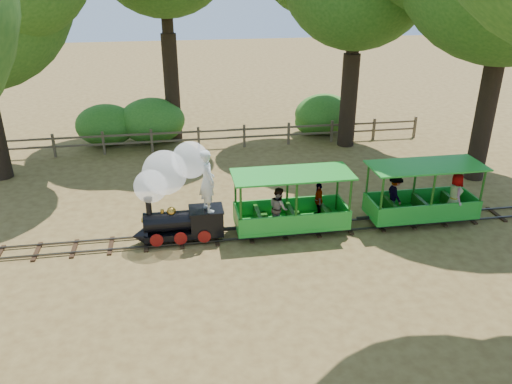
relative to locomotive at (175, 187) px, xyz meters
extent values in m
plane|color=olive|center=(2.08, -0.06, -1.70)|extent=(90.00, 90.00, 0.00)
cube|color=#3F3D3A|center=(2.08, -0.36, -1.62)|extent=(22.00, 0.05, 0.05)
cube|color=#3F3D3A|center=(2.08, 0.24, -1.62)|extent=(22.00, 0.05, 0.05)
cube|color=#382314|center=(2.08, -0.06, -1.67)|extent=(0.12, 1.00, 0.05)
cube|color=#382314|center=(-2.92, -0.06, -1.67)|extent=(0.12, 1.00, 0.05)
cube|color=#382314|center=(7.08, -0.06, -1.67)|extent=(0.12, 1.00, 0.05)
cube|color=black|center=(0.15, -0.06, -1.41)|extent=(2.25, 0.72, 0.18)
cylinder|color=black|center=(-0.20, -0.06, -1.04)|extent=(1.43, 0.57, 0.57)
cylinder|color=black|center=(-0.77, -0.06, -0.52)|extent=(0.16, 0.16, 0.45)
sphere|color=#B6822B|center=(-0.15, -0.06, -0.73)|extent=(0.27, 0.27, 0.27)
cylinder|color=#B6822B|center=(-0.41, -0.06, -0.71)|extent=(0.10, 0.10, 0.10)
cube|color=black|center=(0.82, -0.06, -1.04)|extent=(0.92, 0.72, 0.56)
cube|color=black|center=(0.82, -0.06, -0.74)|extent=(0.97, 0.78, 0.04)
cone|color=black|center=(-1.07, -0.06, -1.43)|extent=(0.46, 0.66, 0.66)
cylinder|color=#B6822B|center=(-0.95, -0.06, -0.93)|extent=(0.10, 0.14, 0.14)
cylinder|color=maroon|center=(-0.61, -0.43, -1.41)|extent=(0.37, 0.06, 0.37)
cylinder|color=maroon|center=(-0.61, 0.31, -1.41)|extent=(0.37, 0.06, 0.37)
cylinder|color=maroon|center=(0.05, -0.43, -1.41)|extent=(0.37, 0.06, 0.37)
cylinder|color=maroon|center=(0.05, 0.31, -1.41)|extent=(0.37, 0.06, 0.37)
cylinder|color=maroon|center=(0.72, -0.43, -1.41)|extent=(0.37, 0.06, 0.37)
cylinder|color=maroon|center=(0.72, 0.31, -1.41)|extent=(0.37, 0.06, 0.37)
sphere|color=white|center=(-0.67, -0.01, 0.06)|extent=(0.92, 0.92, 0.92)
sphere|color=white|center=(-0.26, 0.04, 0.42)|extent=(1.23, 1.23, 1.23)
sphere|color=white|center=(0.46, 0.09, 0.73)|extent=(1.02, 1.02, 1.02)
imported|color=silver|center=(0.88, -0.16, 0.18)|extent=(0.62, 0.76, 1.80)
cube|color=green|center=(3.32, -0.06, -1.38)|extent=(3.30, 1.26, 0.10)
cube|color=#195212|center=(3.32, -0.06, -1.50)|extent=(2.97, 0.49, 0.14)
cube|color=green|center=(3.32, -0.65, -1.09)|extent=(3.30, 0.06, 0.49)
cube|color=green|center=(3.32, 0.53, -1.09)|extent=(3.30, 0.06, 0.49)
cube|color=green|center=(3.32, -0.06, 0.17)|extent=(3.45, 1.41, 0.05)
cylinder|color=#195212|center=(1.74, -0.63, -0.61)|extent=(0.07, 0.07, 1.55)
cylinder|color=#195212|center=(1.74, 0.51, -0.61)|extent=(0.07, 0.07, 1.55)
cylinder|color=#195212|center=(4.89, -0.63, -0.61)|extent=(0.07, 0.07, 1.55)
cylinder|color=#195212|center=(4.89, 0.51, -0.61)|extent=(0.07, 0.07, 1.55)
cube|color=#195212|center=(2.32, -0.06, -1.14)|extent=(0.12, 1.07, 0.39)
cube|color=#195212|center=(3.32, -0.06, -1.14)|extent=(0.12, 1.07, 0.39)
cube|color=#195212|center=(4.31, -0.06, -1.14)|extent=(0.12, 1.07, 0.39)
cylinder|color=black|center=(2.26, -0.39, -1.46)|extent=(0.27, 0.06, 0.27)
cylinder|color=black|center=(2.26, 0.27, -1.46)|extent=(0.27, 0.06, 0.27)
cylinder|color=black|center=(4.37, -0.39, -1.46)|extent=(0.27, 0.06, 0.27)
cylinder|color=black|center=(4.37, 0.27, -1.46)|extent=(0.27, 0.06, 0.27)
imported|color=gray|center=(2.87, -0.37, -0.71)|extent=(0.58, 0.69, 1.25)
imported|color=gray|center=(4.19, 0.14, -0.79)|extent=(0.37, 0.67, 1.09)
cube|color=green|center=(7.41, -0.06, -1.38)|extent=(3.30, 1.26, 0.10)
cube|color=#195212|center=(7.41, -0.06, -1.50)|extent=(2.97, 0.49, 0.14)
cube|color=green|center=(7.41, -0.65, -1.09)|extent=(3.30, 0.06, 0.49)
cube|color=green|center=(7.41, 0.53, -1.09)|extent=(3.30, 0.06, 0.49)
cube|color=green|center=(7.41, -0.06, 0.17)|extent=(3.45, 1.41, 0.05)
cylinder|color=#195212|center=(5.84, -0.63, -0.61)|extent=(0.07, 0.07, 1.55)
cylinder|color=#195212|center=(5.84, 0.51, -0.61)|extent=(0.07, 0.07, 1.55)
cylinder|color=#195212|center=(8.99, -0.63, -0.61)|extent=(0.07, 0.07, 1.55)
cylinder|color=#195212|center=(8.99, 0.51, -0.61)|extent=(0.07, 0.07, 1.55)
cube|color=#195212|center=(6.42, -0.06, -1.14)|extent=(0.12, 1.07, 0.39)
cube|color=#195212|center=(7.41, -0.06, -1.14)|extent=(0.12, 1.07, 0.39)
cube|color=#195212|center=(8.40, -0.06, -1.14)|extent=(0.12, 1.07, 0.39)
cylinder|color=black|center=(6.36, -0.39, -1.46)|extent=(0.27, 0.06, 0.27)
cylinder|color=black|center=(6.36, 0.27, -1.46)|extent=(0.27, 0.06, 0.27)
cylinder|color=black|center=(8.47, -0.39, -1.46)|extent=(0.27, 0.06, 0.27)
cylinder|color=black|center=(8.47, 0.27, -1.46)|extent=(0.27, 0.06, 0.27)
imported|color=gray|center=(6.60, 0.11, -0.75)|extent=(0.44, 0.76, 1.17)
imported|color=gray|center=(8.28, -0.39, -0.68)|extent=(0.51, 0.70, 1.31)
cylinder|color=#2D2116|center=(0.08, 9.44, 0.66)|extent=(0.66, 0.66, 4.72)
cylinder|color=#2D2116|center=(7.58, 7.44, 0.30)|extent=(0.72, 0.72, 3.99)
cylinder|color=#2D2116|center=(7.58, 7.44, 3.43)|extent=(0.54, 0.54, 2.28)
cylinder|color=#2D2116|center=(11.08, 2.94, 0.48)|extent=(0.68, 0.68, 4.36)
cylinder|color=#2D2116|center=(11.08, 2.94, 3.91)|extent=(0.51, 0.51, 2.49)
cube|color=brown|center=(-6.92, 7.94, -1.20)|extent=(0.10, 0.10, 1.00)
cube|color=brown|center=(-4.92, 7.94, -1.20)|extent=(0.10, 0.10, 1.00)
cube|color=brown|center=(-2.92, 7.94, -1.20)|extent=(0.10, 0.10, 1.00)
cube|color=brown|center=(-0.92, 7.94, -1.20)|extent=(0.10, 0.10, 1.00)
cube|color=brown|center=(1.08, 7.94, -1.20)|extent=(0.10, 0.10, 1.00)
cube|color=brown|center=(3.08, 7.94, -1.20)|extent=(0.10, 0.10, 1.00)
cube|color=brown|center=(5.08, 7.94, -1.20)|extent=(0.10, 0.10, 1.00)
cube|color=brown|center=(7.08, 7.94, -1.20)|extent=(0.10, 0.10, 1.00)
cube|color=brown|center=(9.08, 7.94, -1.20)|extent=(0.10, 0.10, 1.00)
cube|color=brown|center=(11.08, 7.94, -1.20)|extent=(0.10, 0.10, 1.00)
cube|color=brown|center=(2.08, 7.94, -0.90)|extent=(18.00, 0.06, 0.08)
cube|color=brown|center=(2.08, 7.94, -1.25)|extent=(18.00, 0.06, 0.08)
ellipsoid|color=#2D6B1E|center=(-2.91, 9.24, -0.79)|extent=(2.63, 2.03, 1.82)
ellipsoid|color=#2D6B1E|center=(-0.90, 9.24, -0.69)|extent=(2.92, 2.25, 2.02)
ellipsoid|color=#2D6B1E|center=(6.58, 9.24, -1.08)|extent=(1.78, 1.37, 1.23)
ellipsoid|color=#2D6B1E|center=(7.06, 9.24, -0.75)|extent=(2.75, 2.11, 1.90)
camera|label=1|loc=(0.12, -12.87, 5.51)|focal=35.00mm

